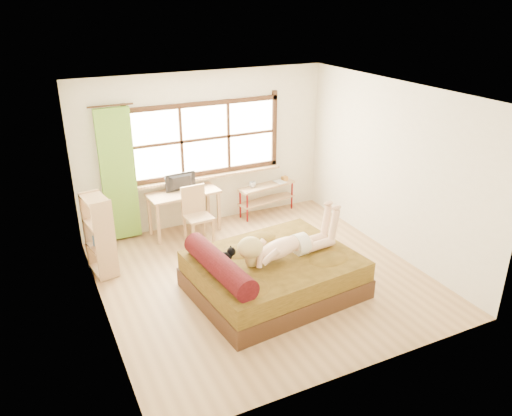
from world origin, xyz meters
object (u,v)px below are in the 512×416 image
woman (286,235)px  chair (196,211)px  bed (271,274)px  bookshelf (99,235)px  kitten (222,257)px  pipe_shelf (267,192)px  desk (183,197)px

woman → chair: bearing=99.7°
bed → bookshelf: 2.57m
bookshelf → kitten: bearing=-57.4°
bed → pipe_shelf: bed is taller
chair → bookshelf: (-1.63, -0.43, 0.09)m
woman → desk: size_ratio=1.22×
bed → pipe_shelf: bearing=58.2°
kitten → pipe_shelf: size_ratio=0.28×
woman → pipe_shelf: (1.01, 2.53, -0.45)m
desk → bookshelf: size_ratio=1.02×
bookshelf → chair: bearing=5.1°
desk → chair: (0.09, -0.36, -0.13)m
desk → pipe_shelf: desk is taller
desk → bed: bearing=-83.4°
bed → bookshelf: size_ratio=1.91×
bookshelf → bed: bearing=-47.8°
pipe_shelf → desk: bearing=174.4°
woman → desk: woman is taller
bed → kitten: (-0.67, 0.11, 0.38)m
kitten → pipe_shelf: bearing=45.9°
kitten → chair: size_ratio=0.34×
woman → pipe_shelf: bearing=62.4°
woman → chair: woman is taller
bed → kitten: 0.77m
woman → desk: bearing=99.5°
desk → chair: 0.40m
desk → bookshelf: bookshelf is taller
bed → woman: woman is taller
bed → desk: bearing=95.1°
chair → woman: bearing=-78.9°
woman → bed: bearing=161.8°
chair → bed: bearing=-84.0°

